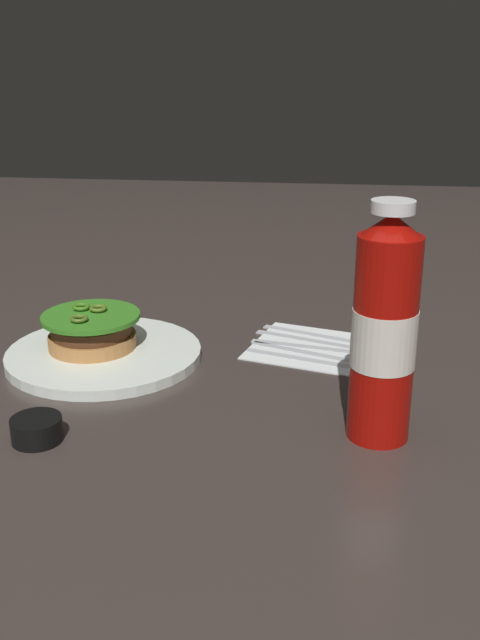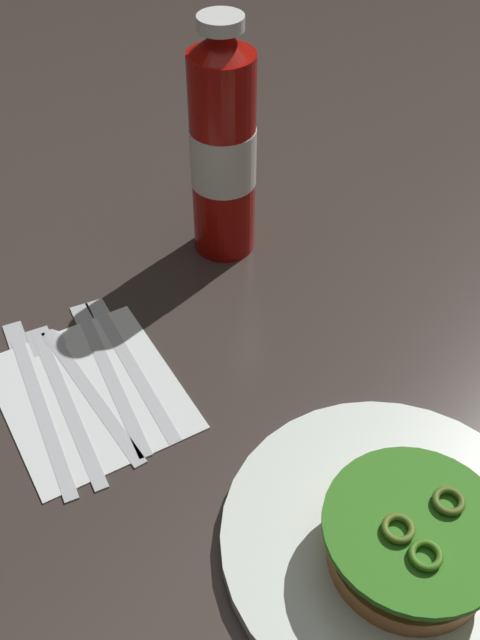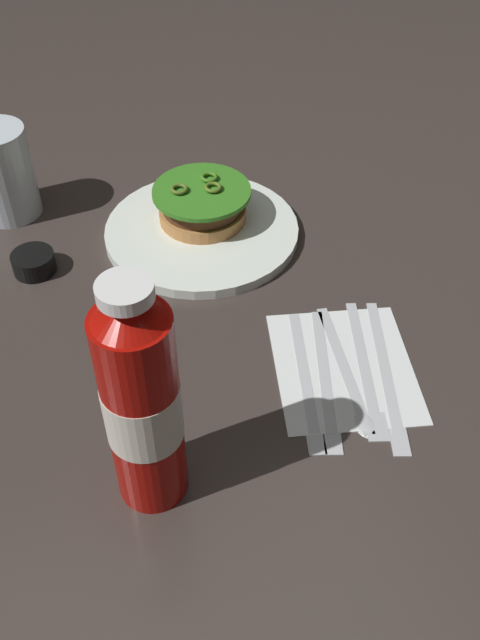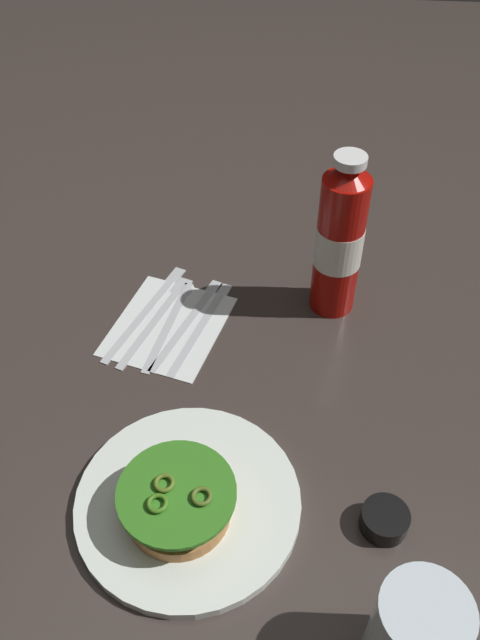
% 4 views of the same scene
% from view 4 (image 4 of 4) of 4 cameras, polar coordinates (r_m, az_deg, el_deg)
% --- Properties ---
extents(ground_plane, '(3.00, 3.00, 0.00)m').
position_cam_4_polar(ground_plane, '(0.83, 1.98, -9.68)').
color(ground_plane, '#39302C').
extents(dinner_plate, '(0.26, 0.26, 0.01)m').
position_cam_4_polar(dinner_plate, '(0.77, -4.52, -15.49)').
color(dinner_plate, white).
rests_on(dinner_plate, ground_plane).
extents(burger_sandwich, '(0.13, 0.13, 0.05)m').
position_cam_4_polar(burger_sandwich, '(0.74, -5.44, -15.46)').
color(burger_sandwich, '#BD7D43').
rests_on(burger_sandwich, dinner_plate).
extents(ketchup_bottle, '(0.07, 0.07, 0.25)m').
position_cam_4_polar(ketchup_bottle, '(0.91, 8.62, 6.79)').
color(ketchup_bottle, '#A60D07').
rests_on(ketchup_bottle, ground_plane).
extents(water_glass, '(0.08, 0.08, 0.13)m').
position_cam_4_polar(water_glass, '(0.67, 14.89, -25.03)').
color(water_glass, silver).
rests_on(water_glass, ground_plane).
extents(condiment_cup, '(0.05, 0.05, 0.03)m').
position_cam_4_polar(condiment_cup, '(0.77, 12.44, -16.60)').
color(condiment_cup, black).
rests_on(condiment_cup, ground_plane).
extents(napkin, '(0.21, 0.19, 0.00)m').
position_cam_4_polar(napkin, '(0.95, -6.25, -0.48)').
color(napkin, white).
rests_on(napkin, ground_plane).
extents(butter_knife, '(0.19, 0.07, 0.00)m').
position_cam_4_polar(butter_knife, '(0.95, -3.14, 0.02)').
color(butter_knife, silver).
rests_on(butter_knife, napkin).
extents(steak_knife, '(0.19, 0.08, 0.00)m').
position_cam_4_polar(steak_knife, '(0.96, -4.29, 0.33)').
color(steak_knife, silver).
rests_on(steak_knife, napkin).
extents(spoon_utensil, '(0.19, 0.05, 0.00)m').
position_cam_4_polar(spoon_utensil, '(0.97, -5.67, 0.86)').
color(spoon_utensil, silver).
rests_on(spoon_utensil, napkin).
extents(fork_utensil, '(0.20, 0.08, 0.00)m').
position_cam_4_polar(fork_utensil, '(0.97, -6.92, 0.73)').
color(fork_utensil, silver).
rests_on(fork_utensil, napkin).
extents(table_knife, '(0.21, 0.09, 0.00)m').
position_cam_4_polar(table_knife, '(0.98, -7.84, 1.33)').
color(table_knife, silver).
rests_on(table_knife, napkin).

